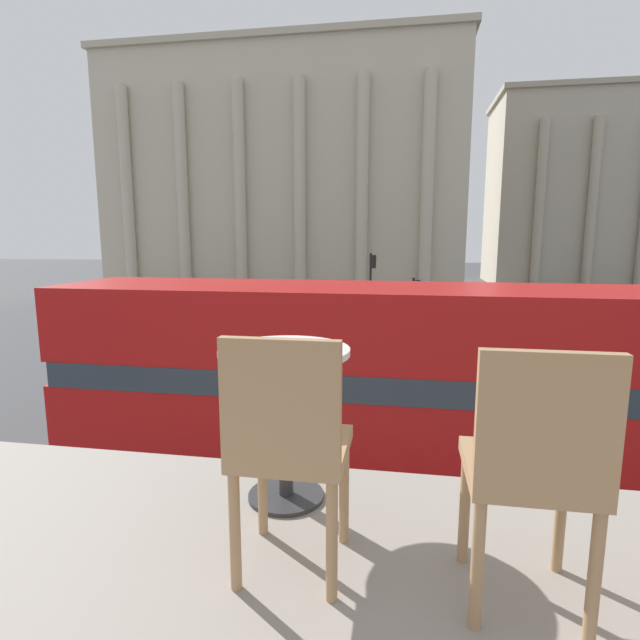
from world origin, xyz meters
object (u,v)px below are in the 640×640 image
(traffic_light_mid, at_px, (415,305))
(pedestrian_olive, at_px, (539,304))
(traffic_light_far, at_px, (372,280))
(car_black, at_px, (586,348))
(pedestrian_yellow, at_px, (384,293))
(cafe_dining_table, at_px, (285,389))
(cafe_chair_0, at_px, (288,442))
(traffic_light_near, at_px, (313,333))
(pedestrian_blue, at_px, (303,300))
(plaza_building_left, at_px, (290,180))
(pedestrian_white, at_px, (191,332))
(double_decker_bus, at_px, (362,384))
(cafe_chair_1, at_px, (533,465))

(traffic_light_mid, distance_m, pedestrian_olive, 13.90)
(traffic_light_far, height_order, car_black, traffic_light_far)
(traffic_light_mid, distance_m, traffic_light_far, 6.47)
(pedestrian_yellow, bearing_deg, cafe_dining_table, 119.48)
(cafe_dining_table, relative_size, cafe_chair_0, 0.80)
(traffic_light_near, height_order, pedestrian_yellow, traffic_light_near)
(cafe_chair_0, bearing_deg, pedestrian_yellow, 87.95)
(cafe_dining_table, relative_size, pedestrian_olive, 0.46)
(pedestrian_olive, bearing_deg, pedestrian_blue, -38.86)
(cafe_chair_0, bearing_deg, pedestrian_olive, 70.45)
(traffic_light_far, xyz_separation_m, car_black, (8.80, -6.53, -1.98))
(plaza_building_left, distance_m, pedestrian_blue, 18.04)
(traffic_light_far, bearing_deg, traffic_light_near, -93.60)
(pedestrian_olive, bearing_deg, pedestrian_white, -8.81)
(cafe_dining_table, xyz_separation_m, cafe_chair_0, (0.14, -0.54, -0.02))
(traffic_light_near, bearing_deg, double_decker_bus, -70.02)
(plaza_building_left, xyz_separation_m, car_black, (17.56, -25.16, -9.43))
(cafe_chair_1, distance_m, plaza_building_left, 45.76)
(cafe_dining_table, relative_size, pedestrian_yellow, 0.43)
(cafe_dining_table, distance_m, plaza_building_left, 44.98)
(traffic_light_far, distance_m, pedestrian_blue, 6.05)
(traffic_light_far, relative_size, pedestrian_blue, 2.30)
(pedestrian_blue, distance_m, pedestrian_white, 11.37)
(traffic_light_far, bearing_deg, pedestrian_olive, 28.25)
(plaza_building_left, xyz_separation_m, traffic_light_mid, (10.97, -24.69, -7.94))
(traffic_light_mid, xyz_separation_m, traffic_light_far, (-2.20, 6.06, 0.49))
(traffic_light_far, distance_m, car_black, 11.13)
(plaza_building_left, height_order, pedestrian_blue, plaza_building_left)
(car_black, height_order, pedestrian_yellow, pedestrian_yellow)
(traffic_light_near, xyz_separation_m, pedestrian_blue, (-3.73, 16.64, -1.18))
(cafe_chair_1, xyz_separation_m, traffic_light_mid, (0.02, 19.35, -2.07))
(cafe_dining_table, distance_m, cafe_chair_0, 0.56)
(pedestrian_blue, bearing_deg, traffic_light_near, -35.92)
(traffic_light_mid, bearing_deg, plaza_building_left, 113.95)
(pedestrian_blue, bearing_deg, cafe_dining_table, -37.07)
(traffic_light_far, xyz_separation_m, pedestrian_olive, (10.00, 5.37, -1.77))
(pedestrian_olive, bearing_deg, cafe_chair_1, 30.06)
(traffic_light_near, relative_size, pedestrian_blue, 1.88)
(cafe_chair_0, height_order, pedestrian_olive, cafe_chair_0)
(traffic_light_near, xyz_separation_m, pedestrian_olive, (10.82, 18.38, -1.32))
(pedestrian_blue, bearing_deg, traffic_light_far, 2.88)
(traffic_light_near, distance_m, pedestrian_white, 8.47)
(cafe_chair_1, height_order, traffic_light_near, cafe_chair_1)
(plaza_building_left, distance_m, traffic_light_far, 21.90)
(pedestrian_blue, bearing_deg, cafe_chair_1, -35.50)
(plaza_building_left, xyz_separation_m, traffic_light_far, (8.76, -18.63, -7.45))
(car_black, xyz_separation_m, pedestrian_yellow, (-8.52, 15.65, 0.27))
(plaza_building_left, bearing_deg, car_black, -55.09)
(double_decker_bus, bearing_deg, traffic_light_near, 117.50)
(cafe_chair_0, distance_m, pedestrian_blue, 29.77)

